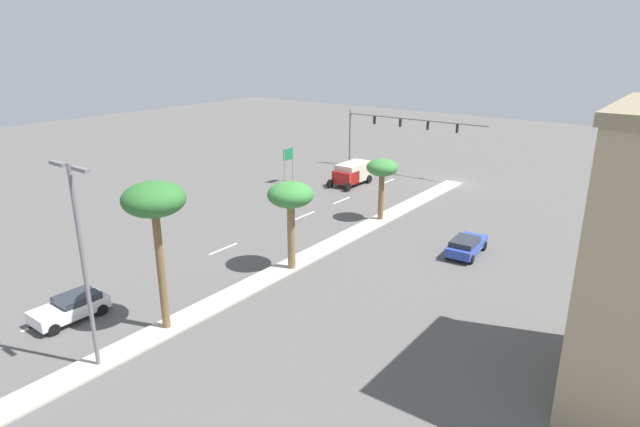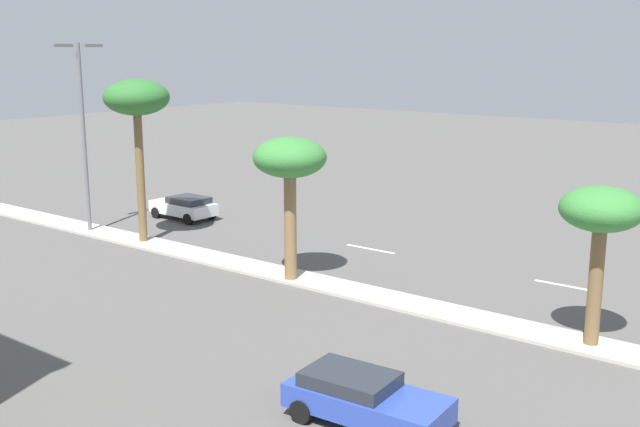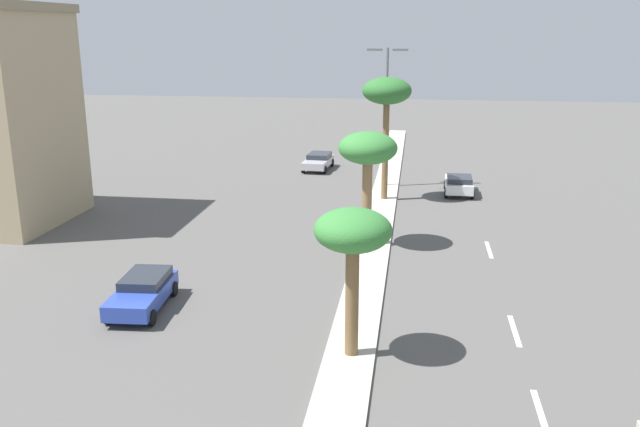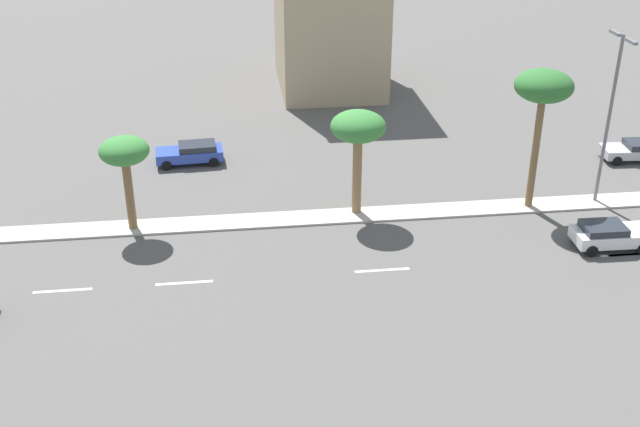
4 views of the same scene
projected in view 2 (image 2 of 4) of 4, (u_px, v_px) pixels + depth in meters
name	position (u px, v px, depth m)	size (l,w,h in m)	color
ground_plane	(314.00, 283.00, 32.18)	(160.00, 160.00, 0.00)	#565451
median_curb	(187.00, 252.00, 36.83)	(1.80, 70.48, 0.12)	#B7B2A3
lane_stripe_mid	(567.00, 286.00, 31.74)	(0.20, 2.80, 0.01)	silver
lane_stripe_front	(370.00, 249.00, 37.62)	(0.20, 2.80, 0.01)	silver
lane_stripe_left	(185.00, 214.00, 45.58)	(0.20, 2.80, 0.01)	silver
lane_stripe_inboard	(189.00, 215.00, 45.33)	(0.20, 2.80, 0.01)	silver
palm_tree_mid	(601.00, 215.00, 24.35)	(2.66, 2.66, 5.30)	brown
palm_tree_left	(290.00, 163.00, 31.36)	(3.06, 3.06, 6.04)	olive
palm_tree_outboard	(137.00, 102.00, 37.30)	(3.22, 3.22, 8.12)	brown
street_lamp_far	(83.00, 122.00, 39.88)	(2.90, 0.24, 9.87)	slate
sedan_blue_near	(364.00, 398.00, 19.98)	(2.20, 4.43, 1.34)	#2D47AD
sedan_white_rear	(184.00, 206.00, 44.10)	(2.07, 4.00, 1.35)	silver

